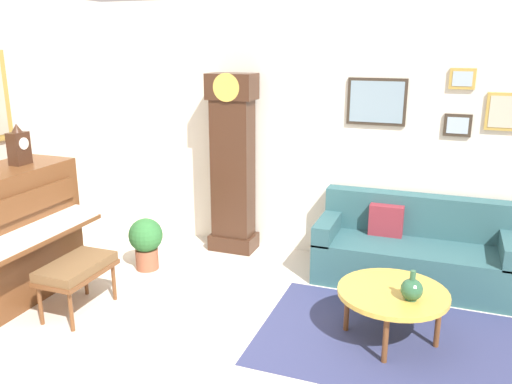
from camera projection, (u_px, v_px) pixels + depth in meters
ground_plane at (220, 365)px, 4.02m from camera, size 6.40×6.00×0.10m
wall_back at (308, 130)px, 5.78m from camera, size 5.30×0.13×2.80m
area_rug at (390, 340)px, 4.26m from camera, size 2.10×1.50×0.01m
piano at (4, 237)px, 4.77m from camera, size 0.87×1.44×1.24m
piano_bench at (76, 270)px, 4.62m from camera, size 0.42×0.70×0.48m
grandfather_clock at (233, 169)px, 5.91m from camera, size 0.52×0.34×2.03m
couch at (413, 251)px, 5.27m from camera, size 1.90×0.80×0.84m
coffee_table at (393, 294)px, 4.19m from camera, size 0.88×0.88×0.43m
mantel_clock at (19, 146)px, 4.83m from camera, size 0.13×0.18×0.38m
green_jug at (412, 289)px, 4.01m from camera, size 0.17×0.17×0.24m
potted_plant at (146, 240)px, 5.54m from camera, size 0.36×0.36×0.56m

